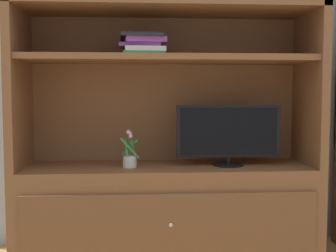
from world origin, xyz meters
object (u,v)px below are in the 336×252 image
(media_console, at_px, (167,181))
(potted_plant, at_px, (130,159))
(magazine_stack, at_px, (143,46))
(tv_monitor, at_px, (229,134))

(media_console, distance_m, potted_plant, 0.28)
(potted_plant, xyz_separation_m, magazine_stack, (0.08, 0.05, 0.69))
(media_console, distance_m, tv_monitor, 0.48)
(potted_plant, distance_m, magazine_stack, 0.69)
(media_console, xyz_separation_m, magazine_stack, (-0.15, -0.01, 0.84))
(media_console, bearing_deg, magazine_stack, -177.98)
(media_console, distance_m, magazine_stack, 0.85)
(tv_monitor, distance_m, potted_plant, 0.63)
(media_console, relative_size, tv_monitor, 2.84)
(potted_plant, relative_size, magazine_stack, 0.70)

